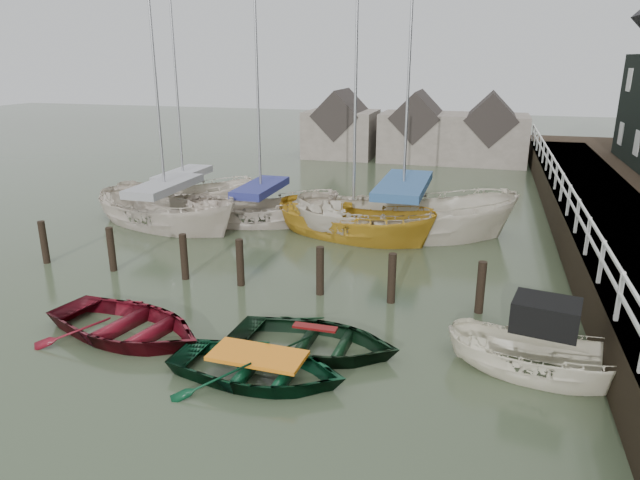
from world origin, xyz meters
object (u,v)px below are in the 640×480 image
(rowboat_dkgreen, at_px, (315,351))
(sailboat_c, at_px, (353,235))
(sailboat_d, at_px, (401,233))
(motorboat, at_px, (540,369))
(sailboat_e, at_px, (185,204))
(sailboat_a, at_px, (168,224))
(rowboat_green, at_px, (258,378))
(sailboat_b, at_px, (262,221))
(rowboat_red, at_px, (128,336))

(rowboat_dkgreen, bearing_deg, sailboat_c, 9.04)
(rowboat_dkgreen, xyz_separation_m, sailboat_d, (0.55, 9.50, 0.06))
(rowboat_dkgreen, xyz_separation_m, sailboat_c, (-1.16, 8.82, 0.01))
(sailboat_c, bearing_deg, motorboat, -128.30)
(sailboat_d, bearing_deg, sailboat_e, 71.23)
(sailboat_a, distance_m, sailboat_e, 3.12)
(rowboat_dkgreen, relative_size, sailboat_d, 0.30)
(rowboat_green, relative_size, sailboat_c, 0.38)
(sailboat_c, bearing_deg, sailboat_a, 112.01)
(sailboat_b, bearing_deg, sailboat_c, -116.01)
(rowboat_red, height_order, motorboat, motorboat)
(sailboat_a, distance_m, sailboat_d, 9.17)
(sailboat_b, height_order, sailboat_e, sailboat_e)
(rowboat_green, bearing_deg, rowboat_dkgreen, -27.38)
(rowboat_dkgreen, distance_m, sailboat_e, 14.55)
(sailboat_b, bearing_deg, rowboat_red, 167.53)
(sailboat_e, bearing_deg, rowboat_dkgreen, -155.34)
(sailboat_d, bearing_deg, sailboat_a, 89.13)
(sailboat_b, relative_size, sailboat_d, 0.82)
(rowboat_dkgreen, relative_size, sailboat_c, 0.39)
(sailboat_b, bearing_deg, rowboat_green, -174.46)
(sailboat_c, xyz_separation_m, sailboat_e, (-8.24, 2.29, 0.05))
(sailboat_a, distance_m, sailboat_c, 7.39)
(motorboat, height_order, sailboat_a, sailboat_a)
(rowboat_green, distance_m, sailboat_d, 11.01)
(rowboat_red, distance_m, sailboat_d, 11.24)
(sailboat_e, bearing_deg, sailboat_b, -125.75)
(motorboat, xyz_separation_m, sailboat_a, (-13.32, 7.74, -0.05))
(rowboat_green, height_order, sailboat_b, sailboat_b)
(rowboat_green, xyz_separation_m, sailboat_b, (-4.29, 10.95, 0.06))
(motorboat, bearing_deg, sailboat_a, 70.54)
(rowboat_dkgreen, bearing_deg, rowboat_red, 98.48)
(sailboat_a, bearing_deg, rowboat_green, -124.94)
(sailboat_a, bearing_deg, rowboat_dkgreen, -117.53)
(motorboat, relative_size, sailboat_d, 0.32)
(rowboat_green, height_order, sailboat_e, sailboat_e)
(rowboat_dkgreen, height_order, sailboat_d, sailboat_d)
(motorboat, distance_m, sailboat_b, 13.47)
(rowboat_green, distance_m, sailboat_e, 15.20)
(sailboat_e, bearing_deg, sailboat_a, -179.15)
(sailboat_d, bearing_deg, rowboat_green, 163.35)
(rowboat_green, height_order, rowboat_dkgreen, rowboat_dkgreen)
(sailboat_c, bearing_deg, rowboat_green, -161.49)
(rowboat_dkgreen, bearing_deg, motorboat, -84.01)
(rowboat_red, height_order, sailboat_e, sailboat_e)
(rowboat_green, relative_size, sailboat_b, 0.35)
(rowboat_red, xyz_separation_m, sailboat_a, (-4.02, 8.66, 0.06))
(rowboat_red, height_order, rowboat_dkgreen, rowboat_red)
(sailboat_a, height_order, sailboat_c, sailboat_a)
(motorboat, xyz_separation_m, sailboat_c, (-5.96, 8.45, -0.10))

